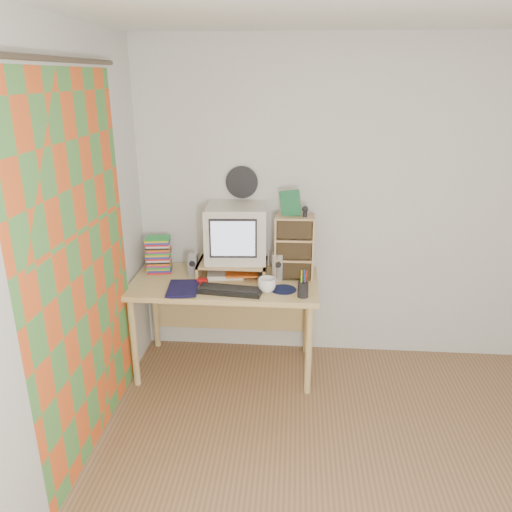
% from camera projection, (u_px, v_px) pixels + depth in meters
% --- Properties ---
extents(back_wall, '(3.50, 0.00, 3.50)m').
position_uv_depth(back_wall, '(362.00, 207.00, 3.85)').
color(back_wall, silver).
rests_on(back_wall, floor).
extents(left_wall, '(0.00, 3.50, 3.50)m').
position_uv_depth(left_wall, '(30.00, 291.00, 2.34)').
color(left_wall, silver).
rests_on(left_wall, floor).
extents(curtain, '(0.00, 2.20, 2.20)m').
position_uv_depth(curtain, '(82.00, 273.00, 2.83)').
color(curtain, '#E85920').
rests_on(curtain, left_wall).
extents(wall_disc, '(0.25, 0.02, 0.25)m').
position_uv_depth(wall_disc, '(242.00, 182.00, 3.84)').
color(wall_disc, black).
rests_on(wall_disc, back_wall).
extents(desk, '(1.40, 0.70, 0.75)m').
position_uv_depth(desk, '(226.00, 294.00, 3.86)').
color(desk, '#DDB777').
rests_on(desk, floor).
extents(monitor_riser, '(0.52, 0.30, 0.12)m').
position_uv_depth(monitor_riser, '(233.00, 264.00, 3.81)').
color(monitor_riser, '#D6B470').
rests_on(monitor_riser, desk).
extents(crt_monitor, '(0.48, 0.48, 0.42)m').
position_uv_depth(crt_monitor, '(236.00, 233.00, 3.78)').
color(crt_monitor, beige).
rests_on(crt_monitor, monitor_riser).
extents(speaker_left, '(0.07, 0.07, 0.18)m').
position_uv_depth(speaker_left, '(193.00, 265.00, 3.81)').
color(speaker_left, '#A5A5A9').
rests_on(speaker_left, desk).
extents(speaker_right, '(0.08, 0.08, 0.21)m').
position_uv_depth(speaker_right, '(278.00, 266.00, 3.75)').
color(speaker_right, '#A5A5A9').
rests_on(speaker_right, desk).
extents(keyboard, '(0.47, 0.20, 0.03)m').
position_uv_depth(keyboard, '(230.00, 290.00, 3.55)').
color(keyboard, black).
rests_on(keyboard, desk).
extents(dvd_stack, '(0.20, 0.15, 0.26)m').
position_uv_depth(dvd_stack, '(159.00, 256.00, 3.88)').
color(dvd_stack, brown).
rests_on(dvd_stack, desk).
extents(cd_rack, '(0.29, 0.16, 0.49)m').
position_uv_depth(cd_rack, '(294.00, 248.00, 3.73)').
color(cd_rack, '#D6B470').
rests_on(cd_rack, desk).
extents(mug, '(0.16, 0.16, 0.10)m').
position_uv_depth(mug, '(267.00, 285.00, 3.55)').
color(mug, white).
rests_on(mug, desk).
extents(diary, '(0.28, 0.22, 0.05)m').
position_uv_depth(diary, '(168.00, 287.00, 3.58)').
color(diary, '#110F37').
rests_on(diary, desk).
extents(mousepad, '(0.21, 0.21, 0.00)m').
position_uv_depth(mousepad, '(283.00, 290.00, 3.59)').
color(mousepad, '#0F1434').
rests_on(mousepad, desk).
extents(pen_cup, '(0.09, 0.09, 0.15)m').
position_uv_depth(pen_cup, '(303.00, 287.00, 3.46)').
color(pen_cup, black).
rests_on(pen_cup, desk).
extents(papers, '(0.30, 0.24, 0.04)m').
position_uv_depth(papers, '(232.00, 273.00, 3.84)').
color(papers, white).
rests_on(papers, desk).
extents(red_box, '(0.08, 0.06, 0.04)m').
position_uv_depth(red_box, '(202.00, 281.00, 3.70)').
color(red_box, red).
rests_on(red_box, desk).
extents(game_box, '(0.15, 0.05, 0.19)m').
position_uv_depth(game_box, '(290.00, 203.00, 3.63)').
color(game_box, '#1B6136').
rests_on(game_box, cd_rack).
extents(webcam, '(0.05, 0.05, 0.08)m').
position_uv_depth(webcam, '(305.00, 211.00, 3.62)').
color(webcam, black).
rests_on(webcam, cd_rack).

